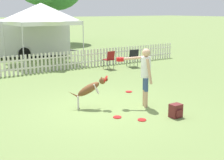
{
  "coord_description": "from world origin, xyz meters",
  "views": [
    {
      "loc": [
        -4.58,
        -7.18,
        2.75
      ],
      "look_at": [
        0.26,
        -0.0,
        0.81
      ],
      "focal_mm": 50.0,
      "sensor_mm": 36.0,
      "label": 1
    }
  ],
  "objects_px": {
    "handler_person": "(144,70)",
    "frisbee_near_handler": "(117,117)",
    "leaping_dog": "(90,88)",
    "frisbee_near_dog": "(129,92)",
    "folding_chair_center": "(133,56)",
    "equipment_trailer": "(31,37)",
    "frisbee_midfield": "(142,120)",
    "canopy_tent_secondary": "(41,14)",
    "folding_chair_blue_left": "(110,58)",
    "backpack_on_grass": "(176,111)"
  },
  "relations": [
    {
      "from": "folding_chair_blue_left",
      "to": "frisbee_midfield",
      "type": "bearing_deg",
      "value": 58.81
    },
    {
      "from": "folding_chair_blue_left",
      "to": "frisbee_near_dog",
      "type": "bearing_deg",
      "value": 60.96
    },
    {
      "from": "frisbee_near_handler",
      "to": "equipment_trailer",
      "type": "xyz_separation_m",
      "value": [
        2.09,
        12.09,
        1.17
      ]
    },
    {
      "from": "frisbee_midfield",
      "to": "folding_chair_center",
      "type": "distance_m",
      "value": 7.73
    },
    {
      "from": "frisbee_near_dog",
      "to": "folding_chair_blue_left",
      "type": "relative_size",
      "value": 0.25
    },
    {
      "from": "folding_chair_blue_left",
      "to": "canopy_tent_secondary",
      "type": "relative_size",
      "value": 0.27
    },
    {
      "from": "frisbee_midfield",
      "to": "equipment_trailer",
      "type": "relative_size",
      "value": 0.04
    },
    {
      "from": "folding_chair_blue_left",
      "to": "folding_chair_center",
      "type": "distance_m",
      "value": 1.29
    },
    {
      "from": "folding_chair_center",
      "to": "folding_chair_blue_left",
      "type": "bearing_deg",
      "value": 5.42
    },
    {
      "from": "leaping_dog",
      "to": "frisbee_near_handler",
      "type": "xyz_separation_m",
      "value": [
        0.16,
        -1.11,
        -0.57
      ]
    },
    {
      "from": "backpack_on_grass",
      "to": "folding_chair_blue_left",
      "type": "relative_size",
      "value": 0.41
    },
    {
      "from": "frisbee_near_dog",
      "to": "frisbee_midfield",
      "type": "relative_size",
      "value": 1.0
    },
    {
      "from": "frisbee_near_dog",
      "to": "handler_person",
      "type": "bearing_deg",
      "value": -112.05
    },
    {
      "from": "leaping_dog",
      "to": "equipment_trailer",
      "type": "distance_m",
      "value": 11.23
    },
    {
      "from": "frisbee_near_dog",
      "to": "folding_chair_center",
      "type": "xyz_separation_m",
      "value": [
        3.11,
        3.79,
        0.52
      ]
    },
    {
      "from": "frisbee_near_dog",
      "to": "frisbee_midfield",
      "type": "bearing_deg",
      "value": -120.3
    },
    {
      "from": "folding_chair_center",
      "to": "canopy_tent_secondary",
      "type": "bearing_deg",
      "value": -35.93
    },
    {
      "from": "frisbee_near_handler",
      "to": "canopy_tent_secondary",
      "type": "bearing_deg",
      "value": 79.5
    },
    {
      "from": "folding_chair_center",
      "to": "equipment_trailer",
      "type": "relative_size",
      "value": 0.17
    },
    {
      "from": "frisbee_near_dog",
      "to": "folding_chair_center",
      "type": "distance_m",
      "value": 4.93
    },
    {
      "from": "leaping_dog",
      "to": "frisbee_near_handler",
      "type": "distance_m",
      "value": 1.26
    },
    {
      "from": "frisbee_near_handler",
      "to": "canopy_tent_secondary",
      "type": "xyz_separation_m",
      "value": [
        1.74,
        9.37,
        2.56
      ]
    },
    {
      "from": "folding_chair_center",
      "to": "frisbee_near_handler",
      "type": "bearing_deg",
      "value": 62.0
    },
    {
      "from": "frisbee_near_handler",
      "to": "backpack_on_grass",
      "type": "height_order",
      "value": "backpack_on_grass"
    },
    {
      "from": "handler_person",
      "to": "frisbee_near_handler",
      "type": "xyz_separation_m",
      "value": [
        -1.21,
        -0.4,
        -1.06
      ]
    },
    {
      "from": "frisbee_near_dog",
      "to": "folding_chair_center",
      "type": "relative_size",
      "value": 0.25
    },
    {
      "from": "leaping_dog",
      "to": "backpack_on_grass",
      "type": "xyz_separation_m",
      "value": [
        1.46,
        -1.94,
        -0.4
      ]
    },
    {
      "from": "frisbee_near_dog",
      "to": "equipment_trailer",
      "type": "distance_m",
      "value": 10.24
    },
    {
      "from": "leaping_dog",
      "to": "frisbee_near_dog",
      "type": "relative_size",
      "value": 4.91
    },
    {
      "from": "backpack_on_grass",
      "to": "equipment_trailer",
      "type": "distance_m",
      "value": 12.98
    },
    {
      "from": "frisbee_near_dog",
      "to": "backpack_on_grass",
      "type": "height_order",
      "value": "backpack_on_grass"
    },
    {
      "from": "folding_chair_center",
      "to": "canopy_tent_secondary",
      "type": "relative_size",
      "value": 0.28
    },
    {
      "from": "frisbee_midfield",
      "to": "leaping_dog",
      "type": "bearing_deg",
      "value": 108.98
    },
    {
      "from": "equipment_trailer",
      "to": "canopy_tent_secondary",
      "type": "bearing_deg",
      "value": -83.84
    },
    {
      "from": "frisbee_near_handler",
      "to": "folding_chair_center",
      "type": "distance_m",
      "value": 7.57
    },
    {
      "from": "frisbee_near_handler",
      "to": "frisbee_midfield",
      "type": "distance_m",
      "value": 0.66
    },
    {
      "from": "equipment_trailer",
      "to": "backpack_on_grass",
      "type": "bearing_deg",
      "value": -79.89
    },
    {
      "from": "leaping_dog",
      "to": "folding_chair_center",
      "type": "xyz_separation_m",
      "value": [
        5.1,
        4.6,
        -0.05
      ]
    },
    {
      "from": "folding_chair_center",
      "to": "canopy_tent_secondary",
      "type": "xyz_separation_m",
      "value": [
        -3.2,
        3.66,
        2.04
      ]
    },
    {
      "from": "canopy_tent_secondary",
      "to": "equipment_trailer",
      "type": "distance_m",
      "value": 3.08
    },
    {
      "from": "folding_chair_blue_left",
      "to": "handler_person",
      "type": "bearing_deg",
      "value": 61.72
    },
    {
      "from": "backpack_on_grass",
      "to": "folding_chair_blue_left",
      "type": "distance_m",
      "value": 7.12
    },
    {
      "from": "leaping_dog",
      "to": "frisbee_near_dog",
      "type": "xyz_separation_m",
      "value": [
        1.99,
        0.81,
        -0.57
      ]
    },
    {
      "from": "leaping_dog",
      "to": "backpack_on_grass",
      "type": "height_order",
      "value": "leaping_dog"
    },
    {
      "from": "folding_chair_center",
      "to": "equipment_trailer",
      "type": "height_order",
      "value": "equipment_trailer"
    },
    {
      "from": "frisbee_near_handler",
      "to": "frisbee_near_dog",
      "type": "relative_size",
      "value": 1.0
    },
    {
      "from": "handler_person",
      "to": "frisbee_near_dog",
      "type": "bearing_deg",
      "value": 5.78
    },
    {
      "from": "leaping_dog",
      "to": "frisbee_near_dog",
      "type": "distance_m",
      "value": 2.22
    },
    {
      "from": "equipment_trailer",
      "to": "frisbee_midfield",
      "type": "bearing_deg",
      "value": -84.01
    },
    {
      "from": "handler_person",
      "to": "canopy_tent_secondary",
      "type": "relative_size",
      "value": 0.53
    }
  ]
}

